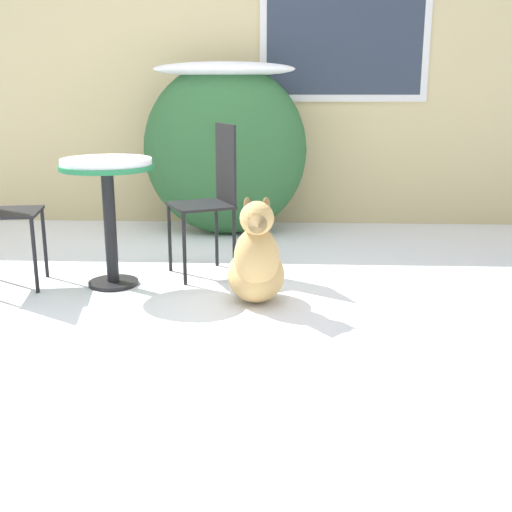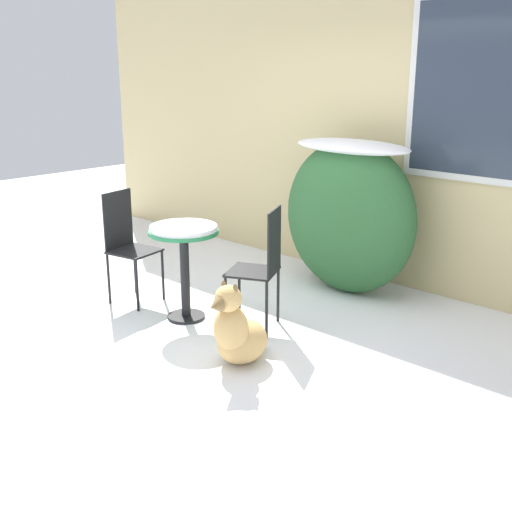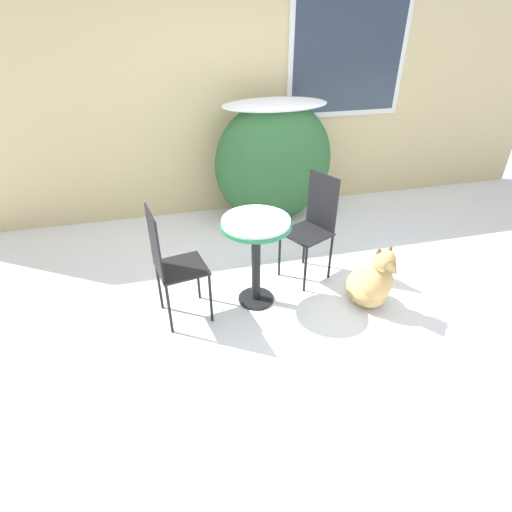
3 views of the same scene
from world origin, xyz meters
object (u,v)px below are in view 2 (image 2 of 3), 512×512
at_px(patio_chair_near_table, 262,264).
at_px(dog, 238,333).
at_px(patio_table, 184,245).
at_px(patio_chair_far_side, 128,242).

height_order(patio_chair_near_table, dog, patio_chair_near_table).
distance_m(patio_table, dog, 1.07).
bearing_deg(patio_chair_near_table, dog, 2.39).
relative_size(patio_table, patio_chair_far_side, 0.81).
relative_size(patio_table, patio_chair_near_table, 0.81).
xyz_separation_m(patio_table, patio_chair_far_side, (-0.70, -0.06, -0.10)).
bearing_deg(patio_table, dog, -18.97).
height_order(patio_chair_far_side, dog, patio_chair_far_side).
distance_m(patio_chair_far_side, dog, 1.69).
xyz_separation_m(patio_chair_far_side, dog, (1.64, -0.26, -0.31)).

